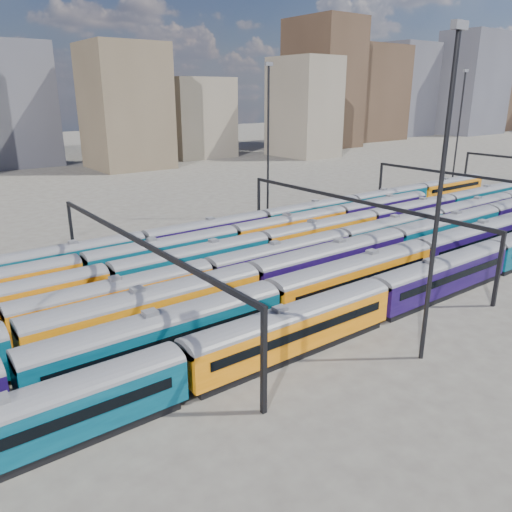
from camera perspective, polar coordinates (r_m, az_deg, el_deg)
ground at (r=61.18m, az=4.20°, el=-1.91°), size 500.00×500.00×0.00m
rake_0 at (r=48.85m, az=13.67°, el=-4.31°), size 125.83×3.07×5.17m
rake_1 at (r=61.84m, az=18.15°, el=0.25°), size 133.64×3.26×5.50m
rake_2 at (r=57.74m, az=8.59°, el=-0.24°), size 112.51×3.29×5.56m
rake_3 at (r=59.20m, az=2.93°, el=0.12°), size 142.62×2.98×5.01m
rake_4 at (r=58.17m, az=-7.17°, el=-0.34°), size 142.39×2.97×5.01m
rake_5 at (r=61.89m, az=-10.39°, el=0.63°), size 101.08×2.96×4.98m
rake_6 at (r=70.45m, az=-5.46°, el=2.94°), size 137.33×2.87×4.82m
gantry_1 at (r=48.82m, az=-13.63°, el=0.76°), size 0.35×40.35×8.03m
gantry_2 at (r=66.06m, az=10.93°, el=5.46°), size 0.35×40.35×8.03m
gantry_3 at (r=90.25m, az=24.04°, el=7.60°), size 0.35×40.35×8.03m
mast_2 at (r=39.80m, az=20.30°, el=6.92°), size 1.40×0.50×25.60m
mast_3 at (r=85.80m, az=1.40°, el=13.51°), size 1.40×0.50×25.60m
mast_5 at (r=121.00m, az=22.18°, el=13.60°), size 1.40×0.50×25.60m
skyline at (r=206.22m, az=7.21°, el=18.04°), size 399.22×60.48×50.03m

